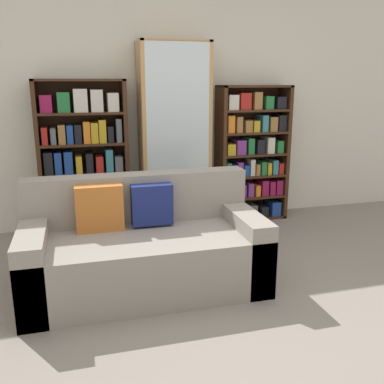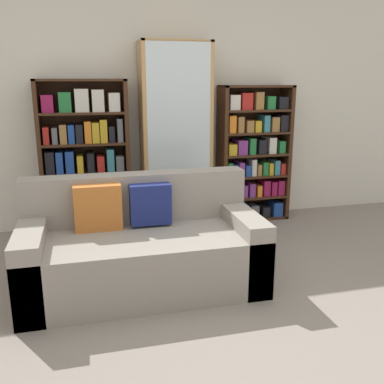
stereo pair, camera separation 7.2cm
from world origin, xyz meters
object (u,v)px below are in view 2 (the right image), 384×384
at_px(bookshelf_right, 253,155).
at_px(wine_bottle, 237,224).
at_px(bookshelf_left, 85,160).
at_px(couch, 142,249).
at_px(display_cabinet, 176,137).

relative_size(bookshelf_right, wine_bottle, 3.89).
bearing_deg(bookshelf_right, bookshelf_left, 180.00).
height_order(bookshelf_left, wine_bottle, bookshelf_left).
xyz_separation_m(bookshelf_left, wine_bottle, (1.47, -0.63, -0.62)).
xyz_separation_m(couch, bookshelf_left, (-0.39, 1.41, 0.47)).
height_order(couch, bookshelf_left, bookshelf_left).
height_order(display_cabinet, bookshelf_right, display_cabinet).
xyz_separation_m(display_cabinet, bookshelf_right, (0.91, 0.02, -0.24)).
height_order(display_cabinet, wine_bottle, display_cabinet).
relative_size(bookshelf_left, wine_bottle, 4.06).
relative_size(couch, bookshelf_right, 1.18).
xyz_separation_m(couch, bookshelf_right, (1.49, 1.41, 0.45)).
xyz_separation_m(bookshelf_left, bookshelf_right, (1.88, -0.00, -0.02)).
relative_size(display_cabinet, bookshelf_right, 1.29).
bearing_deg(display_cabinet, couch, -112.30).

